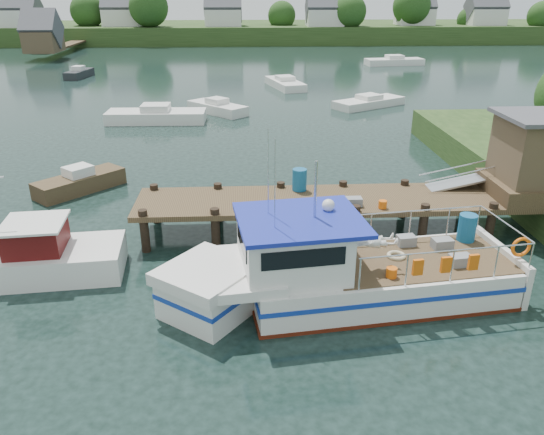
{
  "coord_description": "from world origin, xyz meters",
  "views": [
    {
      "loc": [
        -1.91,
        -18.48,
        8.65
      ],
      "look_at": [
        -1.0,
        -1.5,
        1.3
      ],
      "focal_mm": 35.0,
      "sensor_mm": 36.0,
      "label": 1
    }
  ],
  "objects_px": {
    "moored_c": "(369,102)",
    "moored_d": "(285,83)",
    "moored_e": "(79,73)",
    "moored_rowboat": "(80,182)",
    "moored_far": "(394,61)",
    "dock": "(469,174)",
    "lobster_boat": "(337,273)",
    "moored_a": "(156,116)",
    "moored_b": "(217,107)",
    "work_boat": "(13,260)"
  },
  "relations": [
    {
      "from": "lobster_boat",
      "to": "moored_far",
      "type": "distance_m",
      "value": 55.53
    },
    {
      "from": "moored_c",
      "to": "moored_d",
      "type": "relative_size",
      "value": 0.94
    },
    {
      "from": "moored_rowboat",
      "to": "moored_far",
      "type": "bearing_deg",
      "value": 41.84
    },
    {
      "from": "moored_a",
      "to": "lobster_boat",
      "type": "bearing_deg",
      "value": -48.51
    },
    {
      "from": "lobster_boat",
      "to": "work_boat",
      "type": "xyz_separation_m",
      "value": [
        -10.19,
        1.99,
        -0.33
      ]
    },
    {
      "from": "moored_b",
      "to": "work_boat",
      "type": "bearing_deg",
      "value": -91.48
    },
    {
      "from": "moored_c",
      "to": "moored_far",
      "type": "bearing_deg",
      "value": 49.24
    },
    {
      "from": "moored_rowboat",
      "to": "moored_c",
      "type": "distance_m",
      "value": 25.46
    },
    {
      "from": "moored_e",
      "to": "moored_d",
      "type": "bearing_deg",
      "value": -19.54
    },
    {
      "from": "moored_rowboat",
      "to": "moored_e",
      "type": "distance_m",
      "value": 36.19
    },
    {
      "from": "moored_b",
      "to": "moored_c",
      "type": "height_order",
      "value": "moored_b"
    },
    {
      "from": "moored_a",
      "to": "moored_c",
      "type": "xyz_separation_m",
      "value": [
        16.14,
        4.53,
        -0.11
      ]
    },
    {
      "from": "work_boat",
      "to": "moored_d",
      "type": "xyz_separation_m",
      "value": [
        11.53,
        35.65,
        -0.23
      ]
    },
    {
      "from": "lobster_boat",
      "to": "moored_rowboat",
      "type": "bearing_deg",
      "value": 128.61
    },
    {
      "from": "dock",
      "to": "moored_e",
      "type": "relative_size",
      "value": 3.64
    },
    {
      "from": "moored_rowboat",
      "to": "work_boat",
      "type": "bearing_deg",
      "value": -105.94
    },
    {
      "from": "moored_c",
      "to": "moored_d",
      "type": "xyz_separation_m",
      "value": [
        -6.0,
        9.27,
        0.04
      ]
    },
    {
      "from": "dock",
      "to": "moored_e",
      "type": "height_order",
      "value": "dock"
    },
    {
      "from": "work_boat",
      "to": "moored_c",
      "type": "distance_m",
      "value": 31.67
    },
    {
      "from": "moored_d",
      "to": "moored_e",
      "type": "xyz_separation_m",
      "value": [
        -21.3,
        7.26,
        0.05
      ]
    },
    {
      "from": "dock",
      "to": "moored_a",
      "type": "relative_size",
      "value": 2.41
    },
    {
      "from": "moored_c",
      "to": "moored_e",
      "type": "height_order",
      "value": "moored_e"
    },
    {
      "from": "moored_far",
      "to": "moored_e",
      "type": "bearing_deg",
      "value": 171.5
    },
    {
      "from": "moored_e",
      "to": "moored_a",
      "type": "bearing_deg",
      "value": -62.78
    },
    {
      "from": "dock",
      "to": "moored_b",
      "type": "relative_size",
      "value": 3.4
    },
    {
      "from": "moored_c",
      "to": "moored_e",
      "type": "bearing_deg",
      "value": 127.41
    },
    {
      "from": "moored_a",
      "to": "moored_b",
      "type": "xyz_separation_m",
      "value": [
        4.16,
        2.78,
        -0.05
      ]
    },
    {
      "from": "moored_rowboat",
      "to": "moored_b",
      "type": "distance_m",
      "value": 17.54
    },
    {
      "from": "lobster_boat",
      "to": "moored_rowboat",
      "type": "distance_m",
      "value": 14.38
    },
    {
      "from": "moored_rowboat",
      "to": "moored_d",
      "type": "distance_m",
      "value": 29.97
    },
    {
      "from": "lobster_boat",
      "to": "work_boat",
      "type": "bearing_deg",
      "value": 161.75
    },
    {
      "from": "work_boat",
      "to": "moored_rowboat",
      "type": "bearing_deg",
      "value": 85.58
    },
    {
      "from": "moored_d",
      "to": "moored_e",
      "type": "bearing_deg",
      "value": 176.8
    },
    {
      "from": "moored_rowboat",
      "to": "moored_c",
      "type": "height_order",
      "value": "moored_rowboat"
    },
    {
      "from": "moored_far",
      "to": "moored_e",
      "type": "height_order",
      "value": "moored_e"
    },
    {
      "from": "moored_d",
      "to": "moored_c",
      "type": "bearing_deg",
      "value": -41.46
    },
    {
      "from": "moored_b",
      "to": "moored_e",
      "type": "bearing_deg",
      "value": 141.21
    },
    {
      "from": "dock",
      "to": "lobster_boat",
      "type": "height_order",
      "value": "lobster_boat"
    },
    {
      "from": "moored_b",
      "to": "moored_a",
      "type": "bearing_deg",
      "value": -134.98
    },
    {
      "from": "moored_rowboat",
      "to": "moored_b",
      "type": "bearing_deg",
      "value": 54.43
    },
    {
      "from": "dock",
      "to": "moored_d",
      "type": "xyz_separation_m",
      "value": [
        -4.44,
        32.72,
        -1.84
      ]
    },
    {
      "from": "dock",
      "to": "work_boat",
      "type": "xyz_separation_m",
      "value": [
        -15.97,
        -2.93,
        -1.61
      ]
    },
    {
      "from": "moored_d",
      "to": "dock",
      "type": "bearing_deg",
      "value": -66.66
    },
    {
      "from": "moored_rowboat",
      "to": "moored_d",
      "type": "relative_size",
      "value": 0.59
    },
    {
      "from": "moored_c",
      "to": "moored_e",
      "type": "xyz_separation_m",
      "value": [
        -27.31,
        16.53,
        0.09
      ]
    },
    {
      "from": "moored_rowboat",
      "to": "moored_a",
      "type": "height_order",
      "value": "moored_a"
    },
    {
      "from": "moored_a",
      "to": "moored_d",
      "type": "relative_size",
      "value": 1.03
    },
    {
      "from": "lobster_boat",
      "to": "moored_c",
      "type": "height_order",
      "value": "lobster_boat"
    },
    {
      "from": "moored_rowboat",
      "to": "moored_far",
      "type": "distance_m",
      "value": 50.55
    },
    {
      "from": "lobster_boat",
      "to": "moored_c",
      "type": "distance_m",
      "value": 29.31
    }
  ]
}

